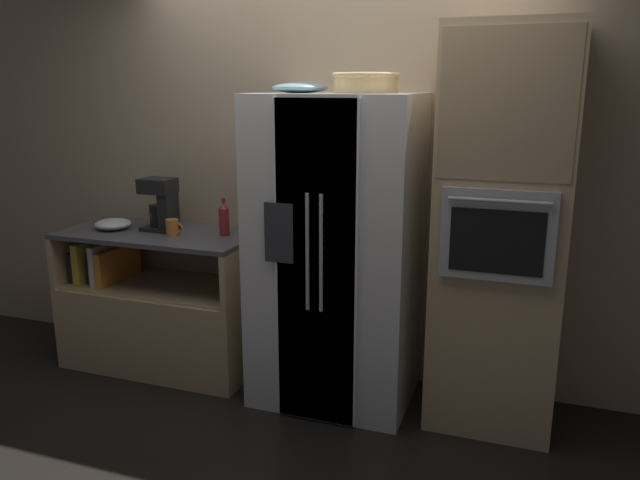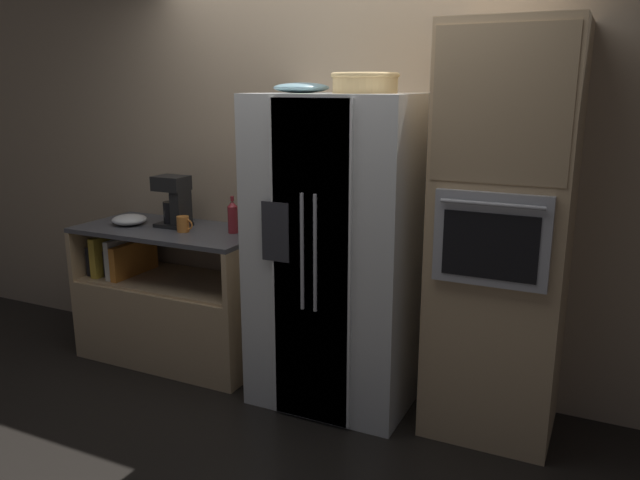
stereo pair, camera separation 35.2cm
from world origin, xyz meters
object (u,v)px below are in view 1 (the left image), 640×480
Objects in this scene: mug at (173,227)px; wall_oven at (501,233)px; coffee_maker at (162,202)px; refrigerator at (336,253)px; mixing_bowl at (113,224)px; fruit_bowl at (300,88)px; bottle_tall at (224,219)px; wicker_basket at (366,82)px.

wall_oven is at bearing 1.90° from mug.
coffee_maker reaches higher than mug.
mixing_bowl is at bearing 179.74° from refrigerator.
wall_oven is 2.46m from mixing_bowl.
fruit_bowl is at bearing -2.96° from mixing_bowl.
refrigerator reaches higher than bottle_tall.
wall_oven is (0.91, 0.06, 0.18)m from refrigerator.
wicker_basket is 1.06× the size of coffee_maker.
coffee_maker is at bearing -177.84° from bottle_tall.
refrigerator is at bearing -7.52° from bottle_tall.
bottle_tall is at bearing 178.42° from wall_oven.
bottle_tall is (-0.78, 0.10, 0.12)m from refrigerator.
coffee_maker is at bearing 179.19° from wall_oven.
wicker_basket reaches higher than bottle_tall.
bottle_tall is (-0.95, 0.14, -0.83)m from wicker_basket.
mixing_bowl is (-0.77, -0.10, -0.07)m from bottle_tall.
bottle_tall is (-1.68, 0.05, -0.05)m from wall_oven.
refrigerator is 5.27× the size of coffee_maker.
bottle_tall is at bearing 171.37° from wicker_basket.
fruit_bowl is (-0.36, -0.02, -0.03)m from wicker_basket.
wall_oven is 1.33m from fruit_bowl.
refrigerator is at bearing -0.26° from mixing_bowl.
coffee_maker is (0.33, 0.08, 0.16)m from mixing_bowl.
refrigerator is 1.09m from mug.
wall_oven is 18.48× the size of mug.
coffee_maker is at bearing 171.71° from fruit_bowl.
mug is at bearing -179.48° from refrigerator.
coffee_maker is (-0.13, 0.10, 0.14)m from mug.
mug is at bearing 178.56° from wicker_basket.
mixing_bowl is at bearing -166.69° from coffee_maker.
refrigerator is at bearing 0.52° from mug.
fruit_bowl is at bearing -15.83° from bottle_tall.
wall_oven is 2.12m from coffee_maker.
fruit_bowl is 1.31× the size of mixing_bowl.
fruit_bowl is at bearing -173.78° from wall_oven.
refrigerator is at bearing -4.05° from coffee_maker.
mug is (-1.26, 0.03, -0.89)m from wicker_basket.
coffee_maker reaches higher than mixing_bowl.
refrigerator is at bearing 166.45° from wicker_basket.
mug is at bearing -2.06° from mixing_bowl.
fruit_bowl reaches higher than mug.
wall_oven is at bearing 3.56° from refrigerator.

